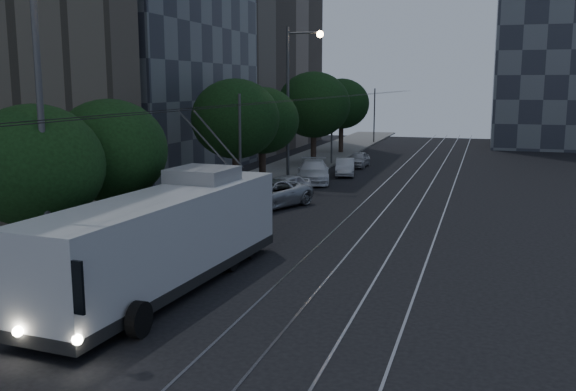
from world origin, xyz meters
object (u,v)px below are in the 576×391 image
Objects in this scene: car_white_b at (313,171)px; streetlamp_far at (294,91)px; trolleybus at (167,238)px; car_white_d at (358,159)px; pickup_silver at (267,194)px; car_white_c at (345,167)px; streetlamp_near at (52,92)px; car_white_a at (284,187)px.

streetlamp_far is at bearing -155.73° from car_white_b.
trolleybus is 31.94m from car_white_d.
car_white_d is (1.30, 18.19, -0.14)m from pickup_silver.
streetlamp_near is (-2.39, -28.92, 5.63)m from car_white_c.
streetlamp_far is (-2.49, 22.19, 4.41)m from trolleybus.
streetlamp_near reaches higher than car_white_b.
car_white_d is at bearing 67.33° from car_white_b.
car_white_b is at bearing 112.94° from pickup_silver.
streetlamp_near is (-2.38, -33.92, 5.64)m from car_white_d.
streetlamp_near reaches higher than car_white_a.
pickup_silver is 1.50× the size of car_white_d.
car_white_a is at bearing 86.69° from streetlamp_near.
streetlamp_far is at bearing -127.87° from car_white_c.
streetlamp_far reaches higher than car_white_d.
pickup_silver is 10.04m from streetlamp_far.
car_white_c is 1.04× the size of car_white_d.
streetlamp_far is (-1.09, -0.87, 5.31)m from car_white_b.
pickup_silver reaches higher than car_white_a.
car_white_b is 5.49m from streetlamp_far.
streetlamp_far is at bearing -103.43° from car_white_d.
streetlamp_far reaches higher than car_white_a.
car_white_b is at bearing -98.00° from car_white_d.
car_white_a is at bearing -94.54° from car_white_d.
pickup_silver is 1.34× the size of car_white_a.
car_white_b is at bearing 105.07° from car_white_a.
trolleybus is 23.11m from car_white_b.
car_white_b is (0.00, 6.35, 0.06)m from car_white_a.
car_white_a is 0.40× the size of streetlamp_far.
car_white_b is 4.09m from car_white_c.
car_white_c is 7.60m from streetlamp_far.
car_white_a is (-1.40, 16.70, -0.97)m from trolleybus.
trolleybus is at bearing -83.61° from streetlamp_far.
trolleybus reaches higher than pickup_silver.
trolleybus is at bearing -89.47° from car_white_d.
streetlamp_far is at bearing 90.01° from streetlamp_near.
trolleybus is at bearing 38.83° from streetlamp_near.
car_white_a is 10.31m from car_white_c.
pickup_silver is 9.32m from car_white_b.
car_white_b is 1.38× the size of car_white_c.
car_white_c is at bearing 85.27° from streetlamp_near.
trolleybus is 13.84m from pickup_silver.
trolleybus is 22.76m from streetlamp_far.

